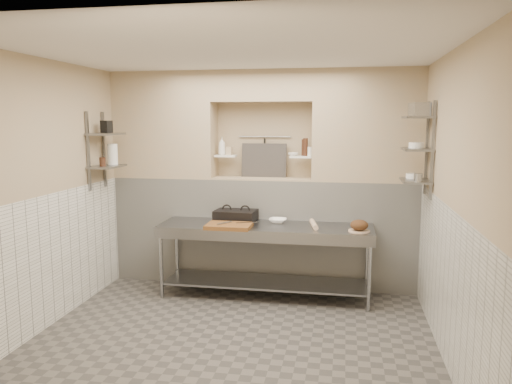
% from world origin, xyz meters
% --- Properties ---
extents(floor, '(4.00, 3.90, 0.10)m').
position_xyz_m(floor, '(0.00, 0.00, -0.05)').
color(floor, '#54504B').
rests_on(floor, ground).
extents(ceiling, '(4.00, 3.90, 0.10)m').
position_xyz_m(ceiling, '(0.00, 0.00, 2.85)').
color(ceiling, silver).
rests_on(ceiling, ground).
extents(wall_left, '(0.10, 3.90, 2.80)m').
position_xyz_m(wall_left, '(-2.05, 0.00, 1.40)').
color(wall_left, tan).
rests_on(wall_left, ground).
extents(wall_right, '(0.10, 3.90, 2.80)m').
position_xyz_m(wall_right, '(2.05, 0.00, 1.40)').
color(wall_right, tan).
rests_on(wall_right, ground).
extents(wall_back, '(4.00, 0.10, 2.80)m').
position_xyz_m(wall_back, '(0.00, 2.00, 1.40)').
color(wall_back, tan).
rests_on(wall_back, ground).
extents(wall_front, '(4.00, 0.10, 2.80)m').
position_xyz_m(wall_front, '(0.00, -2.00, 1.40)').
color(wall_front, tan).
rests_on(wall_front, ground).
extents(backwall_lower, '(4.00, 0.40, 1.40)m').
position_xyz_m(backwall_lower, '(0.00, 1.75, 0.70)').
color(backwall_lower, silver).
rests_on(backwall_lower, floor).
extents(alcove_sill, '(1.30, 0.40, 0.02)m').
position_xyz_m(alcove_sill, '(0.00, 1.75, 1.41)').
color(alcove_sill, tan).
rests_on(alcove_sill, backwall_lower).
extents(backwall_pillar_left, '(1.35, 0.40, 1.40)m').
position_xyz_m(backwall_pillar_left, '(-1.33, 1.75, 2.10)').
color(backwall_pillar_left, tan).
rests_on(backwall_pillar_left, backwall_lower).
extents(backwall_pillar_right, '(1.35, 0.40, 1.40)m').
position_xyz_m(backwall_pillar_right, '(1.33, 1.75, 2.10)').
color(backwall_pillar_right, tan).
rests_on(backwall_pillar_right, backwall_lower).
extents(backwall_header, '(1.30, 0.40, 0.40)m').
position_xyz_m(backwall_header, '(0.00, 1.75, 2.60)').
color(backwall_header, tan).
rests_on(backwall_header, backwall_lower).
extents(wainscot_left, '(0.02, 3.90, 1.40)m').
position_xyz_m(wainscot_left, '(-1.99, 0.00, 0.70)').
color(wainscot_left, silver).
rests_on(wainscot_left, floor).
extents(wainscot_right, '(0.02, 3.90, 1.40)m').
position_xyz_m(wainscot_right, '(1.99, 0.00, 0.70)').
color(wainscot_right, silver).
rests_on(wainscot_right, floor).
extents(alcove_shelf_left, '(0.28, 0.16, 0.02)m').
position_xyz_m(alcove_shelf_left, '(-0.50, 1.75, 1.70)').
color(alcove_shelf_left, white).
rests_on(alcove_shelf_left, backwall_lower).
extents(alcove_shelf_right, '(0.28, 0.16, 0.02)m').
position_xyz_m(alcove_shelf_right, '(0.50, 1.75, 1.70)').
color(alcove_shelf_right, white).
rests_on(alcove_shelf_right, backwall_lower).
extents(utensil_rail, '(0.70, 0.02, 0.02)m').
position_xyz_m(utensil_rail, '(0.00, 1.92, 1.95)').
color(utensil_rail, gray).
rests_on(utensil_rail, wall_back).
extents(hanging_steel, '(0.02, 0.02, 0.30)m').
position_xyz_m(hanging_steel, '(0.00, 1.90, 1.78)').
color(hanging_steel, black).
rests_on(hanging_steel, utensil_rail).
extents(splash_panel, '(0.60, 0.08, 0.45)m').
position_xyz_m(splash_panel, '(0.00, 1.85, 1.64)').
color(splash_panel, '#383330').
rests_on(splash_panel, alcove_sill).
extents(shelf_rail_left_a, '(0.03, 0.03, 0.95)m').
position_xyz_m(shelf_rail_left_a, '(-1.98, 1.25, 1.80)').
color(shelf_rail_left_a, slate).
rests_on(shelf_rail_left_a, wall_left).
extents(shelf_rail_left_b, '(0.03, 0.03, 0.95)m').
position_xyz_m(shelf_rail_left_b, '(-1.98, 0.85, 1.80)').
color(shelf_rail_left_b, slate).
rests_on(shelf_rail_left_b, wall_left).
extents(wall_shelf_left_lower, '(0.30, 0.50, 0.02)m').
position_xyz_m(wall_shelf_left_lower, '(-1.84, 1.05, 1.60)').
color(wall_shelf_left_lower, slate).
rests_on(wall_shelf_left_lower, wall_left).
extents(wall_shelf_left_upper, '(0.30, 0.50, 0.03)m').
position_xyz_m(wall_shelf_left_upper, '(-1.84, 1.05, 2.00)').
color(wall_shelf_left_upper, slate).
rests_on(wall_shelf_left_upper, wall_left).
extents(shelf_rail_right_a, '(0.03, 0.03, 1.05)m').
position_xyz_m(shelf_rail_right_a, '(1.98, 1.25, 1.85)').
color(shelf_rail_right_a, slate).
rests_on(shelf_rail_right_a, wall_right).
extents(shelf_rail_right_b, '(0.03, 0.03, 1.05)m').
position_xyz_m(shelf_rail_right_b, '(1.98, 0.85, 1.85)').
color(shelf_rail_right_b, slate).
rests_on(shelf_rail_right_b, wall_right).
extents(wall_shelf_right_lower, '(0.30, 0.50, 0.02)m').
position_xyz_m(wall_shelf_right_lower, '(1.84, 1.05, 1.50)').
color(wall_shelf_right_lower, slate).
rests_on(wall_shelf_right_lower, wall_right).
extents(wall_shelf_right_mid, '(0.30, 0.50, 0.02)m').
position_xyz_m(wall_shelf_right_mid, '(1.84, 1.05, 1.85)').
color(wall_shelf_right_mid, slate).
rests_on(wall_shelf_right_mid, wall_right).
extents(wall_shelf_right_upper, '(0.30, 0.50, 0.03)m').
position_xyz_m(wall_shelf_right_upper, '(1.84, 1.05, 2.20)').
color(wall_shelf_right_upper, slate).
rests_on(wall_shelf_right_upper, wall_right).
extents(prep_table, '(2.60, 0.70, 0.90)m').
position_xyz_m(prep_table, '(0.12, 1.18, 0.64)').
color(prep_table, gray).
rests_on(prep_table, floor).
extents(panini_press, '(0.54, 0.41, 0.14)m').
position_xyz_m(panini_press, '(-0.29, 1.40, 0.97)').
color(panini_press, black).
rests_on(panini_press, prep_table).
extents(cutting_board, '(0.53, 0.37, 0.05)m').
position_xyz_m(cutting_board, '(-0.28, 0.97, 0.92)').
color(cutting_board, brown).
rests_on(cutting_board, prep_table).
extents(knife_blade, '(0.27, 0.14, 0.01)m').
position_xyz_m(knife_blade, '(-0.08, 1.09, 0.95)').
color(knife_blade, gray).
rests_on(knife_blade, cutting_board).
extents(tongs, '(0.14, 0.21, 0.02)m').
position_xyz_m(tongs, '(-0.33, 0.98, 0.96)').
color(tongs, gray).
rests_on(tongs, cutting_board).
extents(mixing_bowl, '(0.23, 0.23, 0.05)m').
position_xyz_m(mixing_bowl, '(0.26, 1.37, 0.93)').
color(mixing_bowl, white).
rests_on(mixing_bowl, prep_table).
extents(rolling_pin, '(0.13, 0.42, 0.06)m').
position_xyz_m(rolling_pin, '(0.71, 1.21, 0.93)').
color(rolling_pin, '#CAAC8C').
rests_on(rolling_pin, prep_table).
extents(bread_board, '(0.25, 0.25, 0.01)m').
position_xyz_m(bread_board, '(1.24, 1.04, 0.91)').
color(bread_board, '#CAAC8C').
rests_on(bread_board, prep_table).
extents(bread_loaf, '(0.21, 0.21, 0.12)m').
position_xyz_m(bread_loaf, '(1.24, 1.04, 0.98)').
color(bread_loaf, '#4C2D19').
rests_on(bread_loaf, bread_board).
extents(bottle_soap, '(0.12, 0.12, 0.24)m').
position_xyz_m(bottle_soap, '(-0.55, 1.74, 1.83)').
color(bottle_soap, white).
rests_on(bottle_soap, alcove_shelf_left).
extents(jar_alcove, '(0.07, 0.07, 0.11)m').
position_xyz_m(jar_alcove, '(-0.46, 1.78, 1.77)').
color(jar_alcove, tan).
rests_on(jar_alcove, alcove_shelf_left).
extents(bowl_alcove, '(0.16, 0.16, 0.04)m').
position_xyz_m(bowl_alcove, '(0.40, 1.73, 1.73)').
color(bowl_alcove, white).
rests_on(bowl_alcove, alcove_shelf_right).
extents(condiment_a, '(0.06, 0.06, 0.23)m').
position_xyz_m(condiment_a, '(0.56, 1.76, 1.83)').
color(condiment_a, '#371E13').
rests_on(condiment_a, alcove_shelf_right).
extents(condiment_b, '(0.05, 0.05, 0.21)m').
position_xyz_m(condiment_b, '(0.53, 1.77, 1.82)').
color(condiment_b, '#371E13').
rests_on(condiment_b, alcove_shelf_right).
extents(condiment_c, '(0.07, 0.07, 0.12)m').
position_xyz_m(condiment_c, '(0.61, 1.76, 1.77)').
color(condiment_c, white).
rests_on(condiment_c, alcove_shelf_right).
extents(jug_left, '(0.13, 0.13, 0.26)m').
position_xyz_m(jug_left, '(-1.84, 1.20, 1.74)').
color(jug_left, white).
rests_on(jug_left, wall_shelf_left_lower).
extents(jar_left, '(0.07, 0.07, 0.11)m').
position_xyz_m(jar_left, '(-1.84, 0.93, 1.67)').
color(jar_left, '#371E13').
rests_on(jar_left, wall_shelf_left_lower).
extents(box_left_upper, '(0.13, 0.13, 0.15)m').
position_xyz_m(box_left_upper, '(-1.84, 1.08, 2.09)').
color(box_left_upper, black).
rests_on(box_left_upper, wall_shelf_left_upper).
extents(bowl_right, '(0.18, 0.18, 0.05)m').
position_xyz_m(bowl_right, '(1.84, 1.20, 1.54)').
color(bowl_right, white).
rests_on(bowl_right, wall_shelf_right_lower).
extents(canister_right, '(0.09, 0.09, 0.09)m').
position_xyz_m(canister_right, '(1.84, 0.85, 1.56)').
color(canister_right, gray).
rests_on(canister_right, wall_shelf_right_lower).
extents(bowl_right_mid, '(0.17, 0.17, 0.06)m').
position_xyz_m(bowl_right_mid, '(1.84, 1.09, 1.89)').
color(bowl_right_mid, white).
rests_on(bowl_right_mid, wall_shelf_right_mid).
extents(basket_right, '(0.22, 0.26, 0.14)m').
position_xyz_m(basket_right, '(1.84, 0.98, 2.28)').
color(basket_right, gray).
rests_on(basket_right, wall_shelf_right_upper).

